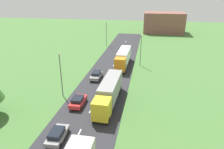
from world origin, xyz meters
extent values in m
cube|color=#2B2B30|center=(0.00, 24.50, 0.03)|extent=(10.00, 140.00, 0.06)
cube|color=white|center=(0.00, 23.65, 0.07)|extent=(0.16, 2.40, 0.01)
cube|color=white|center=(0.00, 30.18, 0.07)|extent=(0.16, 2.40, 0.01)
cube|color=white|center=(0.00, 37.89, 0.07)|extent=(0.16, 2.40, 0.01)
cube|color=white|center=(0.00, 44.36, 0.07)|extent=(0.16, 2.40, 0.01)
cube|color=white|center=(0.00, 52.14, 0.07)|extent=(0.16, 2.40, 0.01)
cube|color=white|center=(0.00, 58.29, 0.07)|extent=(0.16, 2.40, 0.01)
cube|color=white|center=(0.00, 65.28, 0.07)|extent=(0.16, 2.40, 0.01)
cube|color=white|center=(0.00, 71.30, 0.07)|extent=(0.16, 2.40, 0.01)
cube|color=white|center=(0.00, 78.58, 0.07)|extent=(0.16, 2.40, 0.01)
cube|color=yellow|center=(2.30, 27.48, 1.96)|extent=(2.50, 2.79, 2.79)
cube|color=black|center=(2.28, 26.17, 2.46)|extent=(2.10, 0.14, 1.23)
cube|color=gray|center=(2.44, 33.92, 2.35)|extent=(2.70, 9.51, 2.97)
cube|color=black|center=(2.44, 33.92, 0.66)|extent=(1.09, 9.00, 0.24)
cylinder|color=black|center=(3.34, 26.77, 0.56)|extent=(0.37, 1.01, 1.00)
cylinder|color=black|center=(1.24, 26.81, 0.56)|extent=(0.37, 1.01, 1.00)
cylinder|color=black|center=(3.55, 36.74, 0.56)|extent=(0.37, 1.01, 1.00)
cylinder|color=black|center=(1.45, 36.78, 0.56)|extent=(0.37, 1.01, 1.00)
cylinder|color=black|center=(3.58, 37.87, 0.56)|extent=(0.37, 1.01, 1.00)
cylinder|color=black|center=(1.48, 37.92, 0.56)|extent=(0.37, 1.01, 1.00)
cube|color=orange|center=(2.28, 46.72, 2.06)|extent=(2.47, 2.26, 3.00)
cube|color=black|center=(2.26, 45.67, 2.60)|extent=(2.10, 0.13, 1.32)
cube|color=white|center=(2.37, 52.91, 2.36)|extent=(2.64, 9.49, 3.00)
cube|color=black|center=(2.37, 52.91, 0.66)|extent=(1.03, 9.00, 0.24)
cylinder|color=black|center=(3.32, 46.15, 0.56)|extent=(0.36, 1.00, 1.00)
cylinder|color=black|center=(1.22, 46.18, 0.56)|extent=(0.36, 1.00, 1.00)
cylinder|color=black|center=(3.46, 55.73, 0.56)|extent=(0.36, 1.00, 1.00)
cylinder|color=black|center=(1.36, 55.76, 0.56)|extent=(0.36, 1.00, 1.00)
cylinder|color=black|center=(3.48, 56.86, 0.56)|extent=(0.36, 1.00, 1.00)
cylinder|color=black|center=(1.38, 56.89, 0.56)|extent=(0.36, 1.00, 1.00)
cube|color=gray|center=(-2.24, 22.35, 0.67)|extent=(1.94, 4.21, 0.57)
cube|color=black|center=(-2.23, 22.15, 1.23)|extent=(1.59, 2.37, 0.56)
cylinder|color=black|center=(-3.09, 23.74, 0.38)|extent=(0.24, 0.65, 0.64)
cylinder|color=black|center=(-1.48, 23.79, 0.38)|extent=(0.24, 0.65, 0.64)
cylinder|color=black|center=(-2.99, 20.92, 0.38)|extent=(0.24, 0.65, 0.64)
cylinder|color=black|center=(-1.39, 20.97, 0.38)|extent=(0.24, 0.65, 0.64)
cube|color=red|center=(-2.42, 30.98, 0.72)|extent=(1.91, 4.13, 0.69)
cube|color=black|center=(-2.42, 30.78, 1.33)|extent=(1.60, 2.31, 0.53)
cylinder|color=black|center=(-3.27, 32.38, 0.38)|extent=(0.22, 0.64, 0.64)
cylinder|color=black|center=(-1.59, 32.39, 0.38)|extent=(0.22, 0.64, 0.64)
cylinder|color=black|center=(-3.26, 29.58, 0.38)|extent=(0.22, 0.64, 0.64)
cylinder|color=black|center=(-1.57, 29.59, 0.38)|extent=(0.22, 0.64, 0.64)
cube|color=gray|center=(-2.24, 42.43, 0.70)|extent=(1.90, 4.49, 0.63)
cube|color=black|center=(-2.24, 42.66, 1.29)|extent=(1.59, 2.51, 0.55)
cylinder|color=black|center=(-1.39, 40.91, 0.38)|extent=(0.22, 0.64, 0.64)
cylinder|color=black|center=(-3.09, 40.90, 0.38)|extent=(0.22, 0.64, 0.64)
cylinder|color=black|center=(-1.40, 43.96, 0.38)|extent=(0.22, 0.64, 0.64)
cylinder|color=black|center=(-3.09, 43.96, 0.38)|extent=(0.22, 0.64, 0.64)
cylinder|color=slate|center=(-6.29, 33.88, 3.84)|extent=(0.18, 0.18, 7.68)
sphere|color=silver|center=(-6.29, 33.88, 7.80)|extent=(0.36, 0.36, 0.36)
cylinder|color=slate|center=(6.53, 52.77, 3.79)|extent=(0.18, 0.18, 7.58)
sphere|color=silver|center=(6.53, 52.77, 7.70)|extent=(0.36, 0.36, 0.36)
cylinder|color=slate|center=(-5.87, 71.43, 4.01)|extent=(0.18, 0.18, 8.02)
sphere|color=silver|center=(-5.87, 71.43, 8.14)|extent=(0.36, 0.36, 0.36)
cube|color=brown|center=(14.46, 100.43, 4.39)|extent=(17.40, 11.54, 8.79)
camera|label=1|loc=(8.23, 2.35, 17.49)|focal=33.57mm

